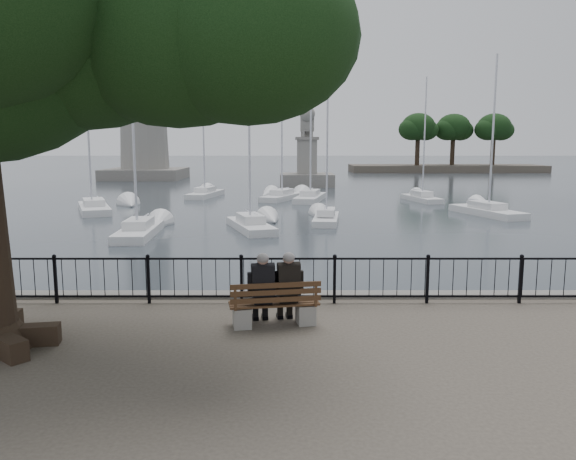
{
  "coord_description": "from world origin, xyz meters",
  "views": [
    {
      "loc": [
        -0.01,
        -9.24,
        3.41
      ],
      "look_at": [
        0.0,
        2.5,
        1.6
      ],
      "focal_mm": 35.0,
      "sensor_mm": 36.0,
      "label": 1
    }
  ],
  "objects_px": {
    "person_left": "(262,291)",
    "lighthouse": "(142,79)",
    "person_right": "(287,290)",
    "tree": "(15,15)",
    "bench": "(274,310)",
    "lion_monument": "(307,166)"
  },
  "relations": [
    {
      "from": "tree",
      "to": "person_right",
      "type": "bearing_deg",
      "value": 15.33
    },
    {
      "from": "tree",
      "to": "bench",
      "type": "bearing_deg",
      "value": 14.34
    },
    {
      "from": "bench",
      "to": "lion_monument",
      "type": "relative_size",
      "value": 0.21
    },
    {
      "from": "lion_monument",
      "to": "lighthouse",
      "type": "bearing_deg",
      "value": 148.91
    },
    {
      "from": "lighthouse",
      "to": "lion_monument",
      "type": "relative_size",
      "value": 3.52
    },
    {
      "from": "person_left",
      "to": "lighthouse",
      "type": "xyz_separation_m",
      "value": [
        -17.51,
        60.96,
        10.64
      ]
    },
    {
      "from": "person_right",
      "to": "lighthouse",
      "type": "bearing_deg",
      "value": 106.46
    },
    {
      "from": "person_left",
      "to": "tree",
      "type": "xyz_separation_m",
      "value": [
        -3.79,
        -1.09,
        4.76
      ]
    },
    {
      "from": "person_right",
      "to": "bench",
      "type": "bearing_deg",
      "value": -150.01
    },
    {
      "from": "bench",
      "to": "lion_monument",
      "type": "xyz_separation_m",
      "value": [
        2.26,
        48.96,
        0.75
      ]
    },
    {
      "from": "bench",
      "to": "lion_monument",
      "type": "distance_m",
      "value": 49.02
    },
    {
      "from": "bench",
      "to": "tree",
      "type": "distance_m",
      "value": 6.57
    },
    {
      "from": "person_left",
      "to": "bench",
      "type": "bearing_deg",
      "value": -14.04
    },
    {
      "from": "bench",
      "to": "lighthouse",
      "type": "bearing_deg",
      "value": 106.21
    },
    {
      "from": "person_left",
      "to": "lighthouse",
      "type": "bearing_deg",
      "value": 106.03
    },
    {
      "from": "lighthouse",
      "to": "person_right",
      "type": "bearing_deg",
      "value": -73.54
    },
    {
      "from": "tree",
      "to": "lion_monument",
      "type": "bearing_deg",
      "value": 82.84
    },
    {
      "from": "person_right",
      "to": "lighthouse",
      "type": "height_order",
      "value": "lighthouse"
    },
    {
      "from": "bench",
      "to": "tree",
      "type": "height_order",
      "value": "tree"
    },
    {
      "from": "person_left",
      "to": "lighthouse",
      "type": "relative_size",
      "value": 0.05
    },
    {
      "from": "bench",
      "to": "lighthouse",
      "type": "height_order",
      "value": "lighthouse"
    },
    {
      "from": "person_right",
      "to": "person_left",
      "type": "bearing_deg",
      "value": -170.04
    }
  ]
}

